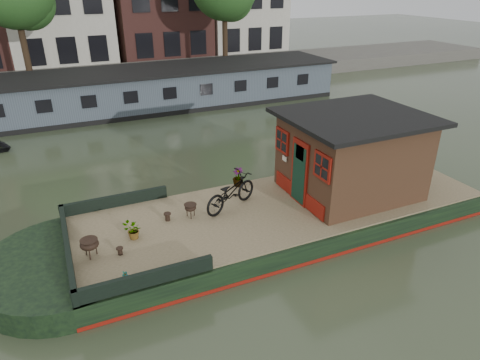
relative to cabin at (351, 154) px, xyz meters
name	(u,v)px	position (x,y,z in m)	size (l,w,h in m)	color
ground	(284,224)	(-2.19, 0.00, -1.88)	(120.00, 120.00, 0.00)	#2C3622
houseboat_hull	(243,226)	(-3.52, 0.00, -1.60)	(14.01, 4.02, 0.60)	black
houseboat_deck	(285,205)	(-2.19, 0.00, -1.25)	(11.80, 3.80, 0.05)	#8D7A57
bow_bulwark	(105,240)	(-7.25, 0.00, -1.05)	(3.00, 4.00, 0.35)	black
cabin	(351,154)	(0.00, 0.00, 0.00)	(4.00, 3.50, 2.42)	#312213
bicycle	(231,192)	(-3.69, 0.50, -0.73)	(0.66, 1.89, 0.99)	black
potted_plant_c	(133,231)	(-6.55, 0.02, -0.99)	(0.43, 0.37, 0.48)	#B13833
potted_plant_d	(238,177)	(-2.92, 1.70, -0.92)	(0.34, 0.34, 0.61)	#9E5A2B
potted_plant_e	(126,278)	(-7.07, -1.70, -1.06)	(0.18, 0.12, 0.34)	#9C4F2D
brazier_front	(90,248)	(-7.62, -0.32, -1.00)	(0.43, 0.43, 0.46)	black
brazier_rear	(191,211)	(-4.90, 0.46, -1.03)	(0.36, 0.36, 0.39)	black
bollard_port	(168,217)	(-5.53, 0.54, -1.12)	(0.20, 0.20, 0.22)	black
bollard_stbd	(120,251)	(-6.99, -0.53, -1.13)	(0.16, 0.16, 0.19)	black
far_houseboat	(160,89)	(-2.19, 14.00, -0.91)	(20.40, 4.40, 2.11)	#424D59
quay	(136,76)	(-2.19, 20.50, -1.43)	(60.00, 6.00, 0.90)	#47443F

